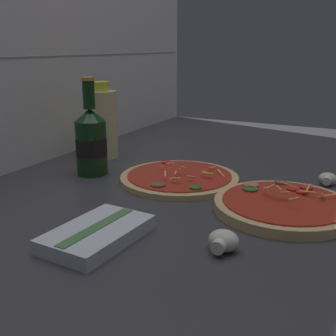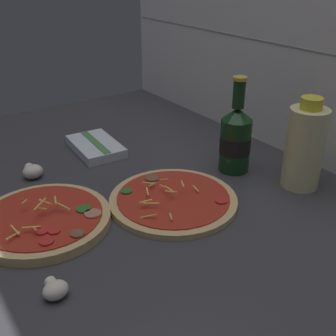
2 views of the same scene
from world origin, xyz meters
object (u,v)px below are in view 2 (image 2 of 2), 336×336
Objects in this scene: pizza_far at (173,200)px; dish_towel at (96,146)px; beer_bottle at (236,138)px; pizza_near at (44,220)px; mushroom_left at (55,289)px; oil_bottle at (305,147)px; mushroom_right at (33,171)px.

pizza_far is 34.19cm from dish_towel.
pizza_far is 23.15cm from beer_bottle.
dish_towel is (-26.18, 24.14, 0.12)cm from pizza_near.
beer_bottle is at bearing 101.39° from pizza_far.
beer_bottle is 55.54cm from mushroom_left.
pizza_near is 35.62cm from dish_towel.
beer_bottle is 1.11× the size of oil_bottle.
mushroom_left is 0.23× the size of dish_towel.
pizza_near is 21.18cm from mushroom_right.
beer_bottle is (3.65, 47.05, 7.26)cm from pizza_near.
pizza_near is 20.91cm from mushroom_left.
pizza_far is 31.54cm from oil_bottle.
beer_bottle reaches higher than dish_towel.
pizza_near reaches higher than mushroom_right.
pizza_far is 33.44cm from mushroom_left.
mushroom_left is 55.03cm from dish_towel.
mushroom_left reaches higher than dish_towel.
beer_bottle is at bearing -154.14° from oil_bottle.
mushroom_right is 0.27× the size of dish_towel.
pizza_near is 26.83cm from pizza_far.
pizza_far is 5.44× the size of mushroom_right.
oil_bottle reaches higher than pizza_near.
mushroom_right is at bearing -144.06° from pizza_far.
pizza_near reaches higher than mushroom_left.
mushroom_left is 0.84× the size of mushroom_right.
dish_towel is (-29.84, -22.91, -7.14)cm from beer_bottle.
oil_bottle reaches higher than pizza_far.
mushroom_left is at bearing -88.10° from oil_bottle.
pizza_near is 47.75cm from beer_bottle.
oil_bottle is (18.20, 54.10, 8.53)cm from pizza_near.
pizza_far is (7.97, 25.61, -0.34)cm from pizza_near.
pizza_near is 57.71cm from oil_bottle.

